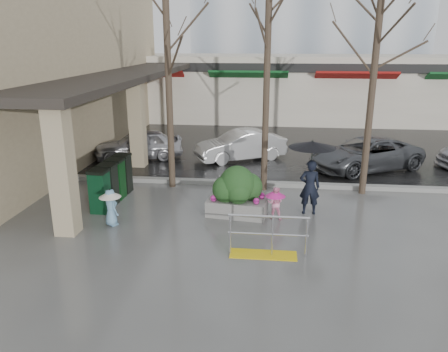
% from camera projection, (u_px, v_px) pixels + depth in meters
% --- Properties ---
extents(ground, '(120.00, 120.00, 0.00)m').
position_uv_depth(ground, '(216.00, 232.00, 11.74)').
color(ground, '#51514F').
rests_on(ground, ground).
extents(street_asphalt, '(120.00, 36.00, 0.01)m').
position_uv_depth(street_asphalt, '(253.00, 109.00, 32.61)').
color(street_asphalt, black).
rests_on(street_asphalt, ground).
extents(curb, '(120.00, 0.30, 0.15)m').
position_uv_depth(curb, '(230.00, 183.00, 15.51)').
color(curb, gray).
rests_on(curb, ground).
extents(near_building, '(6.00, 18.00, 8.00)m').
position_uv_depth(near_building, '(35.00, 62.00, 19.07)').
color(near_building, tan).
rests_on(near_building, ground).
extents(canopy_slab, '(2.80, 18.00, 0.25)m').
position_uv_depth(canopy_slab, '(128.00, 71.00, 18.74)').
color(canopy_slab, '#2D2823').
rests_on(canopy_slab, pillar_front).
extents(pillar_front, '(0.55, 0.55, 3.50)m').
position_uv_depth(pillar_front, '(62.00, 170.00, 11.15)').
color(pillar_front, tan).
rests_on(pillar_front, ground).
extents(pillar_back, '(0.55, 0.55, 3.50)m').
position_uv_depth(pillar_back, '(137.00, 124.00, 17.31)').
color(pillar_back, tan).
rests_on(pillar_back, ground).
extents(storefront_row, '(34.00, 6.74, 4.00)m').
position_uv_depth(storefront_row, '(282.00, 87.00, 27.97)').
color(storefront_row, beige).
rests_on(storefront_row, ground).
extents(handrail, '(1.90, 0.50, 1.03)m').
position_uv_depth(handrail, '(266.00, 241.00, 10.35)').
color(handrail, yellow).
rests_on(handrail, ground).
extents(tree_west, '(3.20, 3.20, 6.80)m').
position_uv_depth(tree_west, '(167.00, 35.00, 13.84)').
color(tree_west, '#382B21').
rests_on(tree_west, ground).
extents(tree_midwest, '(3.20, 3.20, 7.00)m').
position_uv_depth(tree_midwest, '(268.00, 30.00, 13.47)').
color(tree_midwest, '#382B21').
rests_on(tree_midwest, ground).
extents(tree_mideast, '(3.20, 3.20, 6.50)m').
position_uv_depth(tree_mideast, '(377.00, 42.00, 13.23)').
color(tree_mideast, '#382B21').
rests_on(tree_mideast, ground).
extents(woman, '(1.36, 1.36, 2.24)m').
position_uv_depth(woman, '(311.00, 168.00, 12.56)').
color(woman, black).
rests_on(woman, ground).
extents(child_pink, '(0.58, 0.58, 0.96)m').
position_uv_depth(child_pink, '(275.00, 200.00, 12.44)').
color(child_pink, '#FF9BC2').
rests_on(child_pink, ground).
extents(child_blue, '(0.61, 0.61, 1.05)m').
position_uv_depth(child_blue, '(111.00, 204.00, 11.97)').
color(child_blue, '#6A9ABE').
rests_on(child_blue, ground).
extents(planter, '(1.81, 1.07, 1.50)m').
position_uv_depth(planter, '(237.00, 192.00, 12.65)').
color(planter, slate).
rests_on(planter, ground).
extents(news_boxes, '(0.64, 2.37, 1.31)m').
position_uv_depth(news_boxes, '(112.00, 182.00, 13.76)').
color(news_boxes, '#0D3C20').
rests_on(news_boxes, ground).
extents(car_a, '(3.98, 2.60, 1.26)m').
position_uv_depth(car_a, '(139.00, 145.00, 18.70)').
color(car_a, '#B2B2B7').
rests_on(car_a, ground).
extents(car_b, '(4.00, 2.97, 1.26)m').
position_uv_depth(car_b, '(241.00, 145.00, 18.58)').
color(car_b, white).
rests_on(car_b, ground).
extents(car_c, '(4.98, 3.98, 1.26)m').
position_uv_depth(car_c, '(366.00, 154.00, 17.19)').
color(car_c, '#4F5155').
rests_on(car_c, ground).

